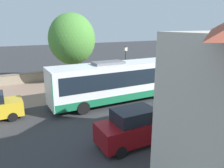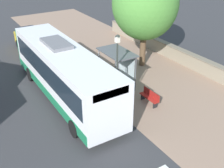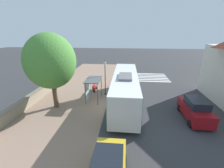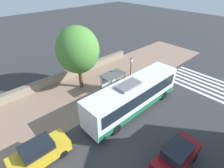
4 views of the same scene
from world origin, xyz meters
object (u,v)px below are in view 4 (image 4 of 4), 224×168
(shade_tree, at_px, (78,50))
(parked_car_far_lane, at_px, (176,157))
(pedestrian, at_px, (149,79))
(bench, at_px, (126,79))
(parked_car_behind_bus, at_px, (40,153))
(bus, at_px, (133,95))
(street_lamp_near, at_px, (131,72))
(bus_shelter, at_px, (112,77))

(shade_tree, relative_size, parked_car_far_lane, 1.79)
(pedestrian, relative_size, shade_tree, 0.22)
(bench, relative_size, shade_tree, 0.20)
(shade_tree, bearing_deg, parked_car_behind_bus, -51.30)
(bus, xyz_separation_m, pedestrian, (-1.70, 5.06, -0.85))
(bus, bearing_deg, bench, 139.90)
(bus, relative_size, bench, 7.52)
(parked_car_far_lane, bearing_deg, bus, 158.84)
(street_lamp_near, relative_size, shade_tree, 0.58)
(street_lamp_near, distance_m, shade_tree, 6.65)
(bench, bearing_deg, parked_car_far_lane, -29.51)
(bus, relative_size, parked_car_far_lane, 2.68)
(bus_shelter, xyz_separation_m, shade_tree, (-3.63, -2.04, 2.86))
(bus, relative_size, bus_shelter, 4.15)
(bus, bearing_deg, shade_tree, -168.84)
(parked_car_far_lane, bearing_deg, bench, 150.49)
(bus, relative_size, parked_car_behind_bus, 2.63)
(bench, height_order, shade_tree, shade_tree)
(bus_shelter, height_order, pedestrian, bus_shelter)
(parked_car_behind_bus, bearing_deg, street_lamp_near, 98.42)
(street_lamp_near, bearing_deg, bus_shelter, -125.67)
(parked_car_far_lane, bearing_deg, shade_tree, 175.65)
(street_lamp_near, bearing_deg, parked_car_far_lane, -28.21)
(parked_car_behind_bus, bearing_deg, pedestrian, 93.65)
(bench, bearing_deg, bus_shelter, -82.11)
(pedestrian, xyz_separation_m, parked_car_behind_bus, (0.95, -14.92, -0.08))
(bus_shelter, relative_size, pedestrian, 1.62)
(parked_car_behind_bus, bearing_deg, parked_car_far_lane, 45.03)
(bus_shelter, relative_size, street_lamp_near, 0.62)
(street_lamp_near, xyz_separation_m, parked_car_far_lane, (9.12, -4.89, -1.69))
(shade_tree, relative_size, parked_car_behind_bus, 1.76)
(bus_shelter, distance_m, pedestrian, 5.11)
(bus_shelter, bearing_deg, pedestrian, 64.51)
(street_lamp_near, height_order, shade_tree, shade_tree)
(street_lamp_near, bearing_deg, bus, -42.62)
(bus, distance_m, shade_tree, 8.24)
(parked_car_behind_bus, distance_m, parked_car_far_lane, 10.35)
(bus_shelter, height_order, parked_car_far_lane, bus_shelter)
(street_lamp_near, bearing_deg, shade_tree, -142.09)
(bus_shelter, distance_m, bench, 3.50)
(parked_car_behind_bus, height_order, parked_car_far_lane, parked_car_far_lane)
(bus_shelter, relative_size, shade_tree, 0.36)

